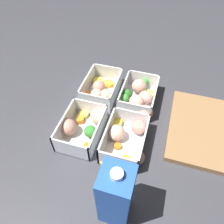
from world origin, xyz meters
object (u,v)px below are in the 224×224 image
object	(u,v)px
container_near_left	(101,90)
juice_carton	(116,196)
container_near_right	(83,127)
container_far_left	(139,97)
container_far_right	(126,138)

from	to	relation	value
container_near_left	juice_carton	distance (m)	0.41
container_near_right	juice_carton	distance (m)	0.26
container_near_right	container_far_left	distance (m)	0.22
container_far_right	juice_carton	bearing A→B (deg)	7.16
container_near_left	container_near_right	distance (m)	0.17
container_near_right	container_far_left	bearing A→B (deg)	141.03
container_far_left	juice_carton	size ratio (longest dim) A/B	0.93
container_near_right	container_far_right	bearing A→B (deg)	88.49
container_far_left	container_far_right	xyz separation A→B (m)	(0.17, -0.00, -0.00)
container_near_right	container_far_left	xyz separation A→B (m)	(-0.17, 0.14, 0.00)
container_near_left	container_near_right	size ratio (longest dim) A/B	1.03
juice_carton	container_near_left	bearing A→B (deg)	-156.44
container_near_left	container_far_left	bearing A→B (deg)	89.60
container_far_left	container_far_right	world-z (taller)	same
container_near_left	juice_carton	bearing A→B (deg)	23.56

